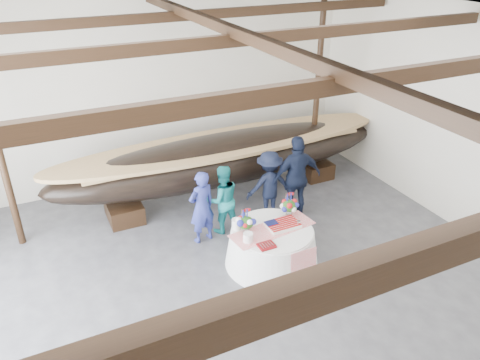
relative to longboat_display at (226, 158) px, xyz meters
name	(u,v)px	position (x,y,z in m)	size (l,w,h in m)	color
floor	(274,329)	(-1.09, -4.31, -0.99)	(10.00, 12.00, 0.01)	#3D3D42
wall_back	(155,92)	(-1.09, 1.69, 1.26)	(10.00, 0.02, 4.50)	silver
ceiling	(287,42)	(-1.09, -4.31, 3.51)	(10.00, 12.00, 0.01)	white
pavilion_structure	(257,70)	(-1.09, -3.55, 3.01)	(9.80, 11.76, 4.50)	black
longboat_display	(226,158)	(0.00, 0.00, 0.00)	(8.26, 1.65, 1.55)	black
banquet_table	(272,246)	(-0.31, -2.79, -0.61)	(1.78, 1.78, 0.76)	silver
tabletop_items	(268,219)	(-0.32, -2.64, -0.08)	(1.70, 1.00, 0.40)	red
guest_woman_blue	(202,207)	(-1.21, -1.51, -0.20)	(0.57, 0.38, 1.57)	navy
guest_woman_teal	(222,199)	(-0.69, -1.35, -0.24)	(0.73, 0.57, 1.50)	teal
guest_man_left	(269,185)	(0.45, -1.27, -0.20)	(1.01, 0.58, 1.57)	black
guest_man_right	(297,178)	(1.00, -1.50, -0.03)	(1.12, 0.47, 1.91)	black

